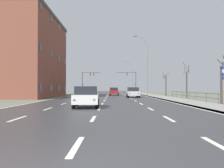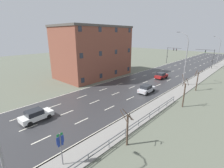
{
  "view_description": "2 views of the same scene",
  "coord_description": "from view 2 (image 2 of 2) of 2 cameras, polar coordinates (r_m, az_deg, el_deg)",
  "views": [
    {
      "loc": [
        0.87,
        -4.04,
        1.44
      ],
      "look_at": [
        0.6,
        69.48,
        2.69
      ],
      "focal_mm": 39.55,
      "sensor_mm": 36.0,
      "label": 1
    },
    {
      "loc": [
        19.28,
        6.97,
        10.97
      ],
      "look_at": [
        0.0,
        27.97,
        2.21
      ],
      "focal_mm": 25.87,
      "sensor_mm": 36.0,
      "label": 2
    }
  ],
  "objects": [
    {
      "name": "highway_sign",
      "position": [
        15.1,
        -17.65,
        -19.95
      ],
      "size": [
        0.09,
        0.68,
        3.24
      ],
      "color": "slate",
      "rests_on": "ground"
    },
    {
      "name": "road_asphalt_strip",
      "position": [
        57.48,
        22.21,
        4.83
      ],
      "size": [
        14.0,
        120.0,
        0.03
      ],
      "color": "#303033",
      "rests_on": "ground"
    },
    {
      "name": "car_mid_centre",
      "position": [
        32.29,
        12.11,
        -1.66
      ],
      "size": [
        1.89,
        4.13,
        1.57
      ],
      "rotation": [
        0.0,
        0.0,
        0.02
      ],
      "color": "#B7B7BC",
      "rests_on": "ground"
    },
    {
      "name": "street_lamp_distant",
      "position": [
        72.13,
        33.46,
        9.62
      ],
      "size": [
        2.64,
        0.24,
        10.36
      ],
      "color": "slate",
      "rests_on": "ground"
    },
    {
      "name": "car_far_left",
      "position": [
        23.85,
        -25.28,
        -9.91
      ],
      "size": [
        1.97,
        4.17,
        1.57
      ],
      "rotation": [
        0.0,
        0.0,
        0.04
      ],
      "color": "silver",
      "rests_on": "ground"
    },
    {
      "name": "guardrail",
      "position": [
        18.71,
        4.75,
        -16.27
      ],
      "size": [
        0.07,
        26.56,
        1.0
      ],
      "color": "#515459",
      "rests_on": "ground"
    },
    {
      "name": "sidewalk_right",
      "position": [
        55.22,
        30.36,
        3.33
      ],
      "size": [
        3.0,
        120.0,
        0.12
      ],
      "color": "gray",
      "rests_on": "ground"
    },
    {
      "name": "traffic_signal_right",
      "position": [
        63.18,
        31.29,
        8.52
      ],
      "size": [
        5.86,
        0.36,
        6.35
      ],
      "color": "#38383A",
      "rests_on": "ground"
    },
    {
      "name": "street_lamp_midground",
      "position": [
        38.48,
        24.42,
        7.62
      ],
      "size": [
        2.67,
        0.24,
        11.56
      ],
      "color": "slate",
      "rests_on": "ground"
    },
    {
      "name": "bare_tree_mid",
      "position": [
        27.3,
        24.11,
        -3.18
      ],
      "size": [
        1.05,
        1.11,
        5.24
      ],
      "color": "#423328",
      "rests_on": "ground"
    },
    {
      "name": "ground_plane",
      "position": [
        46.66,
        16.89,
        2.67
      ],
      "size": [
        160.0,
        160.0,
        0.12
      ],
      "color": "#5B6051"
    },
    {
      "name": "car_far_right",
      "position": [
        43.71,
        17.03,
        2.88
      ],
      "size": [
        1.96,
        4.16,
        1.57
      ],
      "rotation": [
        0.0,
        0.0,
        -0.04
      ],
      "color": "maroon",
      "rests_on": "ground"
    },
    {
      "name": "bare_tree_far",
      "position": [
        36.67,
        27.86,
        1.04
      ],
      "size": [
        1.25,
        1.07,
        4.29
      ],
      "color": "#423328",
      "rests_on": "ground"
    },
    {
      "name": "brick_building",
      "position": [
        44.35,
        -6.68,
        11.31
      ],
      "size": [
        11.72,
        19.26,
        13.16
      ],
      "color": "brown",
      "rests_on": "ground"
    },
    {
      "name": "bare_tree_near",
      "position": [
        16.76,
        5.44,
        -15.28
      ],
      "size": [
        1.27,
        1.03,
        4.36
      ],
      "color": "#423328",
      "rests_on": "ground"
    },
    {
      "name": "traffic_signal_left",
      "position": [
        67.17,
        20.0,
        10.43
      ],
      "size": [
        5.36,
        0.36,
        6.32
      ],
      "color": "#38383A",
      "rests_on": "ground"
    }
  ]
}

